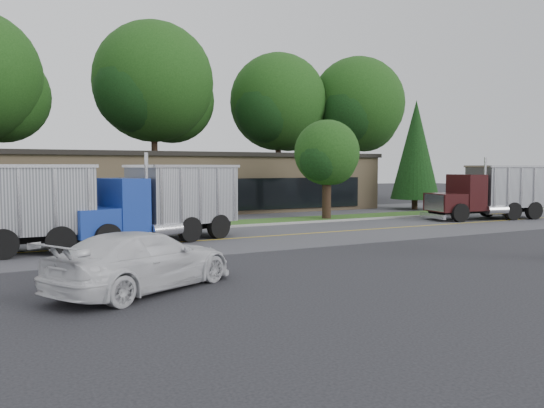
# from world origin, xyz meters

# --- Properties ---
(ground) EXTENTS (140.00, 140.00, 0.00)m
(ground) POSITION_xyz_m (0.00, 0.00, 0.00)
(ground) COLOR #303035
(ground) RESTS_ON ground
(road) EXTENTS (60.00, 8.00, 0.02)m
(road) POSITION_xyz_m (0.00, 9.00, 0.00)
(road) COLOR #535358
(road) RESTS_ON ground
(center_line) EXTENTS (60.00, 0.12, 0.01)m
(center_line) POSITION_xyz_m (0.00, 9.00, 0.00)
(center_line) COLOR gold
(center_line) RESTS_ON ground
(curb) EXTENTS (60.00, 0.30, 0.12)m
(curb) POSITION_xyz_m (0.00, 13.20, 0.00)
(curb) COLOR #9E9E99
(curb) RESTS_ON ground
(grass_verge) EXTENTS (60.00, 3.40, 0.03)m
(grass_verge) POSITION_xyz_m (0.00, 15.00, 0.00)
(grass_verge) COLOR #274F1B
(grass_verge) RESTS_ON ground
(far_parking) EXTENTS (60.00, 7.00, 0.02)m
(far_parking) POSITION_xyz_m (0.00, 20.00, 0.00)
(far_parking) COLOR #535358
(far_parking) RESTS_ON ground
(strip_mall) EXTENTS (32.00, 12.00, 4.00)m
(strip_mall) POSITION_xyz_m (2.00, 26.00, 2.00)
(strip_mall) COLOR tan
(strip_mall) RESTS_ON ground
(tree_far_c) EXTENTS (11.31, 10.64, 16.13)m
(tree_far_c) POSITION_xyz_m (4.17, 34.14, 10.29)
(tree_far_c) COLOR #382619
(tree_far_c) RESTS_ON ground
(tree_far_d) EXTENTS (10.04, 9.45, 14.32)m
(tree_far_d) POSITION_xyz_m (16.15, 33.12, 9.14)
(tree_far_d) COLOR #382619
(tree_far_d) RESTS_ON ground
(tree_far_e) EXTENTS (10.05, 9.46, 14.33)m
(tree_far_e) POSITION_xyz_m (24.15, 31.12, 9.15)
(tree_far_e) COLOR #382619
(tree_far_e) RESTS_ON ground
(evergreen_right) EXTENTS (3.68, 3.68, 8.37)m
(evergreen_right) POSITION_xyz_m (20.00, 18.00, 4.60)
(evergreen_right) COLOR #382619
(evergreen_right) RESTS_ON ground
(tree_verge) EXTENTS (4.38, 4.12, 6.25)m
(tree_verge) POSITION_xyz_m (10.07, 15.05, 3.97)
(tree_verge) COLOR #382619
(tree_verge) RESTS_ON ground
(dump_truck_blue) EXTENTS (8.13, 4.80, 3.36)m
(dump_truck_blue) POSITION_xyz_m (-1.99, 9.73, 1.80)
(dump_truck_blue) COLOR black
(dump_truck_blue) RESTS_ON ground
(dump_truck_maroon) EXTENTS (7.90, 3.84, 3.36)m
(dump_truck_maroon) POSITION_xyz_m (19.26, 10.14, 1.80)
(dump_truck_maroon) COLOR black
(dump_truck_maroon) RESTS_ON ground
(rally_car) EXTENTS (5.86, 4.60, 1.59)m
(rally_car) POSITION_xyz_m (-5.00, 0.80, 0.79)
(rally_car) COLOR silver
(rally_car) RESTS_ON ground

